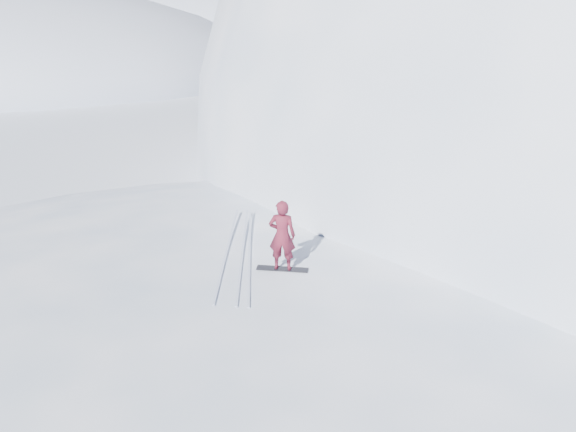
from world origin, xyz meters
name	(u,v)px	position (x,y,z in m)	size (l,w,h in m)	color
near_ridge	(299,365)	(1.00, 3.00, 0.00)	(36.00, 28.00, 4.80)	white
peak_shoulder	(503,181)	(10.00, 20.00, 0.00)	(28.00, 24.00, 18.00)	white
far_ridge_c	(182,50)	(-40.00, 110.00, 0.00)	(140.00, 90.00, 36.00)	white
wind_bumps	(233,381)	(-0.56, 2.12, 0.00)	(16.00, 14.40, 1.00)	white
snowboard	(282,269)	(0.44, 3.76, 2.41)	(1.35, 0.25, 0.02)	black
snowboarder	(282,235)	(0.44, 3.76, 3.37)	(0.69, 0.45, 1.89)	maroon
board_tracks	(240,249)	(-0.93, 4.74, 2.42)	(1.78, 5.94, 0.04)	silver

